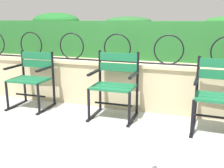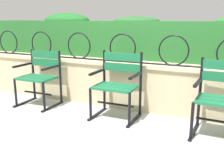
# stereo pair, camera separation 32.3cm
# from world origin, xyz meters

# --- Properties ---
(ground_plane) EXTENTS (60.00, 60.00, 0.00)m
(ground_plane) POSITION_xyz_m (0.00, 0.00, 0.00)
(ground_plane) COLOR #ADADA8
(stone_wall) EXTENTS (6.21, 0.41, 0.70)m
(stone_wall) POSITION_xyz_m (0.00, 0.97, 0.35)
(stone_wall) COLOR #C6B289
(stone_wall) RESTS_ON ground
(iron_arch_fence) EXTENTS (5.69, 0.02, 0.42)m
(iron_arch_fence) POSITION_xyz_m (-0.15, 0.89, 0.89)
(iron_arch_fence) COLOR black
(iron_arch_fence) RESTS_ON stone_wall
(hedge_row) EXTENTS (6.09, 0.65, 0.73)m
(hedge_row) POSITION_xyz_m (-0.05, 1.47, 1.03)
(hedge_row) COLOR #236028
(hedge_row) RESTS_ON stone_wall
(park_chair_left) EXTENTS (0.59, 0.53, 0.84)m
(park_chair_left) POSITION_xyz_m (-1.40, 0.49, 0.46)
(park_chair_left) COLOR #19663D
(park_chair_left) RESTS_ON ground
(park_chair_centre) EXTENTS (0.60, 0.53, 0.89)m
(park_chair_centre) POSITION_xyz_m (-0.08, 0.50, 0.47)
(park_chair_centre) COLOR #19663D
(park_chair_centre) RESTS_ON ground
(park_chair_right) EXTENTS (0.60, 0.54, 0.88)m
(park_chair_right) POSITION_xyz_m (1.25, 0.44, 0.47)
(park_chair_right) COLOR #19663D
(park_chair_right) RESTS_ON ground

